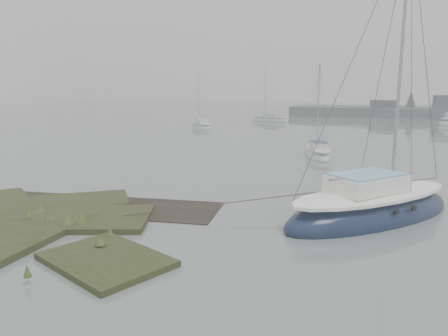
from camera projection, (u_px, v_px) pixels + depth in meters
The scene contains 5 objects.
ground at pixel (282, 137), 40.92m from camera, with size 160.00×160.00×0.00m, color slate.
sailboat_main at pixel (371, 209), 16.19m from camera, with size 7.32×7.67×11.27m.
sailboat_white at pixel (318, 153), 30.11m from camera, with size 2.85×5.14×6.90m.
sailboat_far_a at pixel (201, 126), 49.39m from camera, with size 4.39×4.64×6.79m.
sailboat_far_c at pixel (269, 120), 58.30m from camera, with size 5.48×2.99×7.36m.
Camera 1 is at (7.15, -10.46, 4.93)m, focal length 35.00 mm.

